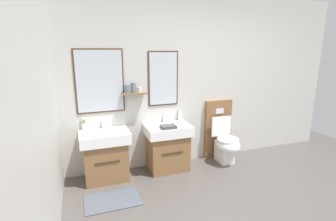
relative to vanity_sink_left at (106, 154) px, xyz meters
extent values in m
cube|color=beige|center=(1.70, 0.27, 0.95)|extent=(4.81, 0.12, 2.66)
cube|color=#4C301E|center=(0.00, 0.20, 1.02)|extent=(0.67, 0.02, 0.90)
cube|color=silver|center=(0.00, 0.19, 1.02)|extent=(0.63, 0.01, 0.86)
cube|color=#4C301E|center=(0.94, 0.20, 1.02)|extent=(0.47, 0.02, 0.83)
cube|color=silver|center=(0.94, 0.19, 1.02)|extent=(0.43, 0.01, 0.79)
cube|color=brown|center=(0.47, 0.13, 0.83)|extent=(0.36, 0.14, 0.02)
cylinder|color=slate|center=(0.36, 0.12, 0.90)|extent=(0.08, 0.08, 0.12)
cylinder|color=slate|center=(0.46, 0.11, 0.91)|extent=(0.07, 0.07, 0.15)
cylinder|color=silver|center=(0.55, 0.13, 0.88)|extent=(0.07, 0.07, 0.08)
cube|color=beige|center=(-0.65, -1.76, 0.95)|extent=(0.12, 4.18, 2.66)
cube|color=#474C56|center=(0.00, -0.60, -0.37)|extent=(0.68, 0.44, 0.01)
cube|color=brown|center=(0.00, 0.00, -0.10)|extent=(0.59, 0.44, 0.57)
cube|color=#3B2919|center=(0.00, -0.22, -0.03)|extent=(0.33, 0.01, 0.02)
cube|color=white|center=(0.00, 0.00, 0.26)|extent=(0.68, 0.49, 0.15)
cube|color=silver|center=(0.00, -0.03, 0.32)|extent=(0.42, 0.27, 0.03)
cylinder|color=silver|center=(0.00, 0.20, 0.39)|extent=(0.03, 0.03, 0.11)
cylinder|color=silver|center=(0.00, 0.14, 0.44)|extent=(0.02, 0.11, 0.02)
cube|color=brown|center=(0.94, 0.00, -0.10)|extent=(0.59, 0.44, 0.57)
cube|color=#3B2919|center=(0.94, -0.22, -0.03)|extent=(0.33, 0.01, 0.02)
cube|color=white|center=(0.94, 0.00, 0.26)|extent=(0.68, 0.49, 0.15)
cube|color=silver|center=(0.94, -0.03, 0.32)|extent=(0.42, 0.27, 0.03)
cylinder|color=silver|center=(0.94, 0.20, 0.39)|extent=(0.03, 0.03, 0.11)
cylinder|color=silver|center=(0.94, 0.14, 0.44)|extent=(0.02, 0.11, 0.02)
cube|color=brown|center=(1.92, 0.19, 0.12)|extent=(0.48, 0.10, 1.00)
cube|color=silver|center=(1.92, 0.14, 0.44)|extent=(0.15, 0.01, 0.09)
cube|color=white|center=(1.92, -0.07, -0.21)|extent=(0.22, 0.30, 0.34)
ellipsoid|color=white|center=(1.92, -0.15, -0.06)|extent=(0.37, 0.46, 0.24)
torus|color=white|center=(1.92, -0.15, 0.04)|extent=(0.35, 0.35, 0.04)
cube|color=white|center=(1.92, 0.07, 0.20)|extent=(0.35, 0.03, 0.33)
cylinder|color=silver|center=(-0.26, 0.17, 0.38)|extent=(0.07, 0.07, 0.09)
cylinder|color=#33B266|center=(-0.25, 0.17, 0.43)|extent=(0.01, 0.02, 0.15)
cube|color=white|center=(-0.24, 0.17, 0.51)|extent=(0.01, 0.02, 0.03)
cylinder|color=purple|center=(-0.26, 0.18, 0.44)|extent=(0.04, 0.01, 0.16)
cube|color=white|center=(-0.28, 0.18, 0.52)|extent=(0.02, 0.02, 0.03)
cylinder|color=yellow|center=(-0.27, 0.16, 0.43)|extent=(0.02, 0.02, 0.16)
cube|color=white|center=(-0.27, 0.17, 0.51)|extent=(0.01, 0.02, 0.03)
cylinder|color=#33B266|center=(-0.26, 0.15, 0.43)|extent=(0.02, 0.02, 0.16)
cube|color=white|center=(-0.25, 0.14, 0.51)|extent=(0.01, 0.02, 0.03)
cylinder|color=white|center=(1.21, 0.18, 0.42)|extent=(0.06, 0.06, 0.16)
cylinder|color=silver|center=(1.21, 0.18, 0.52)|extent=(0.02, 0.02, 0.04)
cube|color=#47474C|center=(0.90, -0.15, 0.36)|extent=(0.22, 0.16, 0.04)
camera|label=1|loc=(-0.29, -3.47, 1.47)|focal=27.20mm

